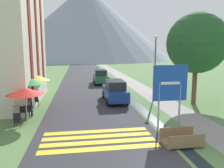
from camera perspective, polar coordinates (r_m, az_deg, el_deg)
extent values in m
plane|color=#517542|center=(27.24, -1.58, -0.18)|extent=(160.00, 160.00, 0.00)
cube|color=#2D2D33|center=(36.95, -7.41, 2.16)|extent=(6.40, 60.00, 0.01)
cube|color=gray|center=(37.59, 1.94, 2.34)|extent=(2.20, 60.00, 0.01)
cube|color=black|center=(37.22, -1.70, 2.27)|extent=(0.60, 60.00, 0.00)
cube|color=yellow|center=(10.02, -3.00, -16.54)|extent=(5.44, 0.44, 0.01)
cube|color=yellow|center=(10.65, -3.40, -14.93)|extent=(5.44, 0.44, 0.01)
cube|color=yellow|center=(11.29, -3.75, -13.51)|extent=(5.44, 0.44, 0.01)
cube|color=yellow|center=(11.94, -4.06, -12.23)|extent=(5.44, 0.44, 0.01)
cone|color=gray|center=(102.86, -6.80, 15.54)|extent=(75.70, 75.70, 32.55)
cube|color=beige|center=(19.66, -27.18, 11.15)|extent=(5.49, 9.23, 10.81)
cube|color=maroon|center=(16.50, -20.61, 12.16)|extent=(0.06, 0.70, 8.11)
cube|color=maroon|center=(18.99, -19.05, 11.75)|extent=(0.06, 0.70, 8.11)
cube|color=maroon|center=(21.50, -17.85, 11.42)|extent=(0.06, 0.70, 8.11)
cylinder|color=gray|center=(11.82, 12.06, -5.91)|extent=(0.10, 0.10, 2.65)
cylinder|color=gray|center=(12.29, 17.21, -5.56)|extent=(0.10, 0.10, 2.65)
cube|color=#1947B7|center=(11.77, 14.97, 0.25)|extent=(1.87, 0.05, 1.89)
cube|color=white|center=(11.75, 15.03, 0.23)|extent=(1.03, 0.02, 0.14)
cube|color=brown|center=(10.83, 17.59, -14.17)|extent=(1.70, 1.10, 0.12)
cube|color=brown|center=(10.30, 18.95, -13.74)|extent=(1.70, 0.08, 0.45)
cube|color=brown|center=(11.15, 16.47, -11.86)|extent=(1.70, 0.08, 0.45)
cube|color=brown|center=(10.57, 13.68, -15.19)|extent=(0.16, 0.99, 0.08)
cube|color=brown|center=(11.21, 21.20, -14.10)|extent=(0.16, 0.99, 0.08)
cube|color=navy|center=(18.37, 0.70, -2.35)|extent=(1.64, 4.37, 0.84)
cube|color=#23282D|center=(18.02, 0.82, -0.12)|extent=(1.39, 2.40, 0.68)
cylinder|color=black|center=(19.66, -2.20, -2.86)|extent=(0.18, 0.60, 0.60)
cylinder|color=black|center=(19.89, 2.27, -2.72)|extent=(0.18, 0.60, 0.60)
cylinder|color=black|center=(17.03, -1.14, -4.70)|extent=(0.18, 0.60, 0.60)
cylinder|color=black|center=(17.31, 4.00, -4.50)|extent=(0.18, 0.60, 0.60)
cube|color=#28663D|center=(27.87, -3.04, 1.51)|extent=(1.63, 3.83, 0.84)
cube|color=#23282D|center=(27.59, -3.01, 3.02)|extent=(1.39, 2.11, 0.68)
cylinder|color=black|center=(29.03, -4.80, 0.95)|extent=(0.18, 0.60, 0.60)
cylinder|color=black|center=(29.18, -1.75, 1.02)|extent=(0.18, 0.60, 0.60)
cylinder|color=black|center=(26.69, -4.44, 0.25)|extent=(0.18, 0.60, 0.60)
cylinder|color=black|center=(26.85, -1.13, 0.33)|extent=(0.18, 0.60, 0.60)
cube|color=black|center=(16.20, -20.67, -5.45)|extent=(0.40, 0.40, 0.04)
cube|color=black|center=(15.98, -20.84, -4.91)|extent=(0.40, 0.04, 0.40)
cylinder|color=black|center=(16.45, -21.09, -6.07)|extent=(0.03, 0.03, 0.45)
cylinder|color=black|center=(16.38, -19.92, -6.06)|extent=(0.03, 0.03, 0.45)
cylinder|color=black|center=(16.13, -21.34, -6.37)|extent=(0.03, 0.03, 0.45)
cylinder|color=black|center=(16.06, -20.15, -6.37)|extent=(0.03, 0.03, 0.45)
cube|color=black|center=(17.58, -19.22, -4.27)|extent=(0.40, 0.40, 0.04)
cube|color=black|center=(17.37, -19.36, -3.76)|extent=(0.40, 0.04, 0.40)
cylinder|color=black|center=(17.83, -19.63, -4.85)|extent=(0.03, 0.03, 0.45)
cylinder|color=black|center=(17.77, -18.55, -4.84)|extent=(0.03, 0.03, 0.45)
cylinder|color=black|center=(17.50, -19.83, -5.12)|extent=(0.03, 0.03, 0.45)
cylinder|color=black|center=(17.44, -18.73, -5.11)|extent=(0.03, 0.03, 0.45)
cube|color=black|center=(14.96, -22.02, -6.70)|extent=(0.40, 0.40, 0.04)
cube|color=black|center=(14.74, -22.22, -6.14)|extent=(0.40, 0.04, 0.40)
cylinder|color=black|center=(15.22, -22.46, -7.35)|extent=(0.03, 0.03, 0.45)
cylinder|color=black|center=(15.14, -21.20, -7.35)|extent=(0.03, 0.03, 0.45)
cylinder|color=black|center=(14.90, -22.76, -7.70)|extent=(0.03, 0.03, 0.45)
cylinder|color=black|center=(14.82, -21.47, -7.71)|extent=(0.03, 0.03, 0.45)
cube|color=black|center=(13.53, -23.35, -8.41)|extent=(0.40, 0.40, 0.04)
cube|color=black|center=(13.31, -23.60, -7.81)|extent=(0.40, 0.04, 0.40)
cylinder|color=black|center=(13.80, -23.81, -9.09)|extent=(0.03, 0.03, 0.45)
cylinder|color=black|center=(13.71, -22.42, -9.11)|extent=(0.03, 0.03, 0.45)
cylinder|color=black|center=(13.49, -24.18, -9.52)|extent=(0.03, 0.03, 0.45)
cylinder|color=black|center=(13.40, -22.76, -9.55)|extent=(0.03, 0.03, 0.45)
cube|color=black|center=(15.06, -20.91, -6.53)|extent=(0.40, 0.40, 0.04)
cube|color=black|center=(14.84, -21.10, -5.97)|extent=(0.40, 0.04, 0.40)
cylinder|color=black|center=(15.32, -21.36, -7.18)|extent=(0.03, 0.03, 0.45)
cylinder|color=black|center=(15.25, -20.10, -7.18)|extent=(0.03, 0.03, 0.45)
cylinder|color=black|center=(15.00, -21.64, -7.53)|extent=(0.03, 0.03, 0.45)
cylinder|color=black|center=(14.92, -20.36, -7.54)|extent=(0.03, 0.03, 0.45)
cylinder|color=#B7B2A8|center=(13.89, -21.47, -5.47)|extent=(0.06, 0.06, 2.01)
cone|color=red|center=(13.70, -21.68, -1.79)|extent=(2.17, 2.17, 0.37)
cylinder|color=#B7B2A8|center=(16.37, -20.48, -2.86)|extent=(0.06, 0.06, 2.26)
cone|color=#338442|center=(16.20, -20.68, 0.70)|extent=(2.21, 2.21, 0.39)
cylinder|color=#B7B2A8|center=(18.81, -18.95, -1.44)|extent=(0.06, 0.06, 2.17)
cone|color=yellow|center=(18.67, -19.10, 1.54)|extent=(2.09, 2.09, 0.42)
cylinder|color=#282833|center=(14.33, -24.02, -8.42)|extent=(0.14, 0.14, 0.46)
cylinder|color=#282833|center=(14.28, -23.32, -8.43)|extent=(0.14, 0.14, 0.46)
cylinder|color=gray|center=(14.16, -23.80, -6.35)|extent=(0.32, 0.32, 0.61)
sphere|color=beige|center=(14.07, -23.91, -4.76)|extent=(0.22, 0.22, 0.22)
cylinder|color=#282833|center=(15.41, -20.93, -6.07)|extent=(0.14, 0.14, 0.96)
cylinder|color=#282833|center=(15.37, -20.27, -6.06)|extent=(0.14, 0.14, 0.96)
cylinder|color=maroon|center=(15.21, -20.77, -3.10)|extent=(0.32, 0.32, 0.66)
sphere|color=beige|center=(15.13, -20.86, -1.50)|extent=(0.22, 0.22, 0.22)
cylinder|color=#515156|center=(20.29, 11.16, 4.11)|extent=(0.12, 0.12, 5.33)
sphere|color=silver|center=(20.26, 11.40, 11.99)|extent=(0.28, 0.28, 0.28)
cylinder|color=brown|center=(18.53, 20.69, -0.64)|extent=(0.36, 0.36, 2.84)
sphere|color=#235128|center=(18.30, 21.28, 9.90)|extent=(4.65, 4.65, 4.65)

